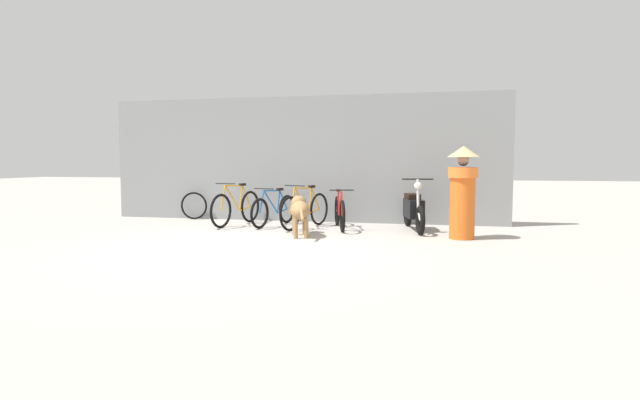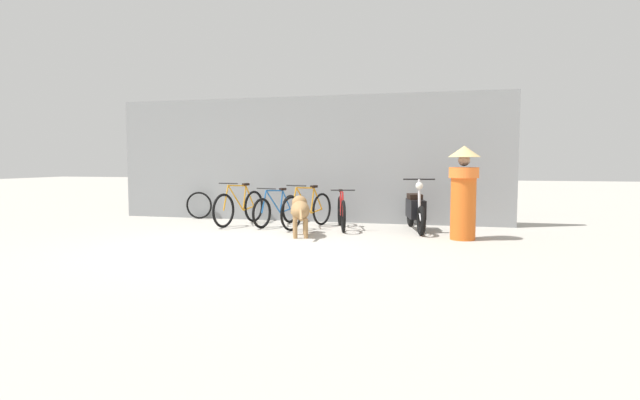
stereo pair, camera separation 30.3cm
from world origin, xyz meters
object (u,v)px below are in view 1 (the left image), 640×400
bicycle_0 (236,208)px  bicycle_1 (274,210)px  spare_tire_left (194,206)px  person_in_robes (463,189)px  motorcycle (414,210)px  bicycle_3 (340,212)px  bicycle_2 (305,210)px  stray_dog (300,210)px

bicycle_0 → bicycle_1: (0.80, 0.06, -0.04)m
bicycle_0 → spare_tire_left: bearing=-107.2°
bicycle_0 → bicycle_1: bicycle_0 is taller
bicycle_0 → person_in_robes: bearing=91.1°
bicycle_0 → motorcycle: bearing=102.2°
person_in_robes → bicycle_1: bearing=-21.0°
bicycle_1 → motorcycle: size_ratio=0.89×
motorcycle → spare_tire_left: motorcycle is taller
bicycle_3 → person_in_robes: 2.49m
bicycle_3 → spare_tire_left: 3.66m
bicycle_2 → stray_dog: bearing=27.8°
bicycle_1 → bicycle_2: (0.72, -0.19, 0.03)m
motorcycle → stray_dog: size_ratio=1.44×
person_in_robes → motorcycle: bearing=-52.5°
bicycle_2 → person_in_robes: (2.97, -0.79, 0.50)m
spare_tire_left → motorcycle: bearing=-9.0°
stray_dog → person_in_robes: bearing=-102.9°
bicycle_1 → stray_dog: 1.53m
bicycle_2 → motorcycle: 2.13m
bicycle_1 → stray_dog: size_ratio=1.29×
bicycle_2 → spare_tire_left: bicycle_2 is taller
motorcycle → bicycle_1: bearing=-104.4°
person_in_robes → spare_tire_left: (-5.84, 1.68, -0.54)m
bicycle_1 → person_in_robes: (3.69, -0.97, 0.53)m
bicycle_0 → bicycle_3: (2.21, -0.09, -0.04)m
spare_tire_left → person_in_robes: bearing=-16.1°
bicycle_3 → spare_tire_left: size_ratio=2.56×
stray_dog → person_in_robes: (2.81, 0.27, 0.39)m
bicycle_1 → bicycle_3: bearing=99.3°
bicycle_1 → person_in_robes: person_in_robes is taller
bicycle_0 → bicycle_1: 0.81m
bicycle_1 → bicycle_0: bearing=-70.4°
bicycle_2 → bicycle_3: (0.69, 0.04, -0.03)m
bicycle_1 → spare_tire_left: size_ratio=2.53×
bicycle_3 → spare_tire_left: bicycle_3 is taller
bicycle_3 → motorcycle: bearing=76.8°
bicycle_3 → stray_dog: (-0.52, -1.09, 0.14)m
spare_tire_left → bicycle_2: bearing=-17.4°
bicycle_2 → spare_tire_left: size_ratio=2.63×
bicycle_2 → spare_tire_left: 3.00m
bicycle_2 → bicycle_0: bearing=-75.9°
bicycle_0 → stray_dog: bearing=67.5°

